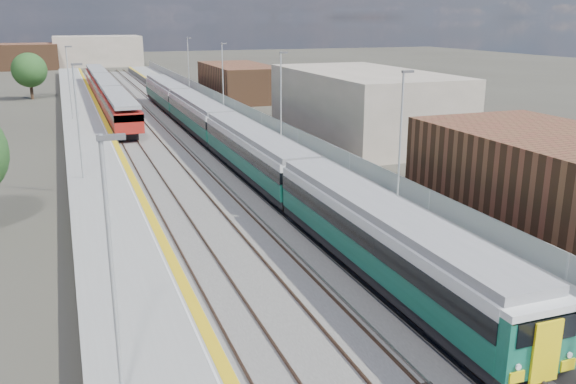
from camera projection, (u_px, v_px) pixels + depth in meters
ground at (189, 139)px, 58.50m from camera, size 320.00×320.00×0.00m
ballast_bed at (161, 136)px, 60.00m from camera, size 10.50×155.00×0.06m
tracks at (164, 132)px, 61.69m from camera, size 8.96×160.00×0.17m
platform_right at (235, 126)px, 62.36m from camera, size 4.70×155.00×8.52m
platform_left at (88, 136)px, 57.60m from camera, size 4.30×155.00×8.52m
buildings at (19, 20)px, 129.42m from camera, size 72.00×185.50×40.00m
green_train at (223, 130)px, 51.62m from camera, size 2.70×75.29×2.97m
red_train at (106, 90)px, 80.23m from camera, size 2.72×55.24×3.44m
tree_c at (29, 70)px, 85.83m from camera, size 4.84×4.84×6.56m
tree_d at (332, 83)px, 73.98m from camera, size 4.24×4.24×5.74m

